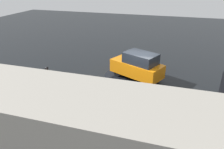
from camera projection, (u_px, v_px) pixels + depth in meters
name	position (u px, v px, depth m)	size (l,w,h in m)	color
ground_plane	(135.00, 83.00, 15.98)	(60.00, 60.00, 0.00)	black
kerb_strip	(120.00, 114.00, 12.32)	(24.00, 3.20, 0.04)	slate
moving_hatchback	(138.00, 66.00, 16.24)	(4.25, 3.17, 2.06)	orange
fire_hydrant	(83.00, 90.00, 14.15)	(0.42, 0.31, 0.80)	red
pedestrian	(70.00, 84.00, 14.32)	(0.25, 0.57, 1.22)	blue
metal_railing	(133.00, 125.00, 10.26)	(9.18, 0.04, 1.05)	#B7BABF
sign_post	(47.00, 80.00, 12.71)	(0.07, 0.44, 2.40)	#4C4C51
puddle_patch	(126.00, 75.00, 17.15)	(3.36, 3.36, 0.01)	black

